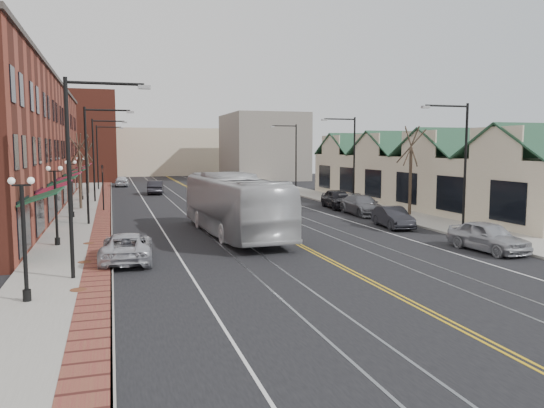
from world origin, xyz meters
TOP-DOWN VIEW (x-y plane):
  - ground at (0.00, 0.00)m, footprint 160.00×160.00m
  - sidewalk_left at (-12.00, 20.00)m, footprint 4.00×120.00m
  - sidewalk_right at (12.00, 20.00)m, footprint 4.00×120.00m
  - building_right at (18.00, 20.00)m, footprint 8.00×36.00m
  - backdrop_left at (-16.00, 70.00)m, footprint 14.00×18.00m
  - backdrop_mid at (0.00, 85.00)m, footprint 22.00×14.00m
  - backdrop_right at (15.00, 65.00)m, footprint 12.00×16.00m
  - streetlight_l_0 at (-11.05, 0.00)m, footprint 3.33×0.25m
  - streetlight_l_1 at (-11.05, 16.00)m, footprint 3.33×0.25m
  - streetlight_l_2 at (-11.05, 32.00)m, footprint 3.33×0.25m
  - streetlight_l_3 at (-11.05, 48.00)m, footprint 3.33×0.25m
  - streetlight_r_0 at (11.05, 6.00)m, footprint 3.33×0.25m
  - streetlight_r_1 at (11.05, 22.00)m, footprint 3.33×0.25m
  - streetlight_r_2 at (11.05, 38.00)m, footprint 3.33×0.25m
  - lamppost_l_0 at (-12.80, -3.00)m, footprint 0.84×0.28m
  - lamppost_l_1 at (-12.80, 8.00)m, footprint 0.84×0.28m
  - lamppost_l_2 at (-12.80, 20.00)m, footprint 0.84×0.28m
  - lamppost_l_3 at (-12.80, 34.00)m, footprint 0.84×0.28m
  - tree_left_near at (-12.50, 26.00)m, footprint 1.78×1.37m
  - tree_left_far at (-12.50, 42.00)m, footprint 1.66×1.28m
  - tree_right_mid at (12.50, 14.00)m, footprint 1.90×1.46m
  - manhole_near at (-11.20, -2.00)m, footprint 0.60×0.60m
  - manhole_mid at (-11.20, 3.00)m, footprint 0.60×0.60m
  - manhole_far at (-11.20, 8.00)m, footprint 0.60×0.60m
  - traffic_signal at (-10.60, 24.00)m, footprint 0.18×0.15m
  - transit_bus at (-2.72, 9.18)m, footprint 4.04×13.78m
  - parked_suv at (-9.30, 3.21)m, footprint 2.66×5.19m
  - parked_car_a at (8.79, 0.32)m, footprint 2.27×4.80m
  - parked_car_b at (8.19, 9.04)m, footprint 2.02×4.48m
  - parked_car_c at (9.30, 15.79)m, footprint 2.35×5.50m
  - parked_car_d at (9.30, 20.57)m, footprint 2.46×5.17m
  - distant_car_left at (-5.03, 40.07)m, footprint 2.25×4.95m
  - distant_car_right at (2.92, 42.08)m, footprint 2.80×5.84m
  - distant_car_far at (-8.50, 53.58)m, footprint 2.07×4.55m

SIDE VIEW (x-z plane):
  - ground at x=0.00m, z-range 0.00..0.00m
  - sidewalk_left at x=-12.00m, z-range 0.00..0.15m
  - sidewalk_right at x=12.00m, z-range 0.00..0.15m
  - manhole_near at x=-11.20m, z-range 0.15..0.17m
  - manhole_mid at x=-11.20m, z-range 0.15..0.17m
  - manhole_far at x=-11.20m, z-range 0.15..0.17m
  - parked_suv at x=-9.30m, z-range 0.00..1.40m
  - parked_car_b at x=8.19m, z-range 0.00..1.43m
  - distant_car_far at x=-8.50m, z-range 0.00..1.52m
  - distant_car_left at x=-5.03m, z-range 0.00..1.57m
  - parked_car_c at x=9.30m, z-range 0.00..1.58m
  - parked_car_a at x=8.79m, z-range 0.00..1.59m
  - distant_car_right at x=2.92m, z-range 0.00..1.64m
  - parked_car_d at x=9.30m, z-range 0.00..1.71m
  - transit_bus at x=-2.72m, z-range 0.00..3.79m
  - lamppost_l_0 at x=-12.80m, z-range 0.07..4.34m
  - lamppost_l_1 at x=-12.80m, z-range 0.07..4.34m
  - lamppost_l_2 at x=-12.80m, z-range 0.07..4.34m
  - lamppost_l_3 at x=-12.80m, z-range 0.07..4.34m
  - building_right at x=18.00m, z-range 0.00..4.60m
  - traffic_signal at x=-10.60m, z-range 0.45..4.25m
  - tree_left_far at x=-12.50m, z-range 0.26..6.29m
  - tree_left_near at x=-12.50m, z-range 0.27..6.75m
  - tree_right_mid at x=12.50m, z-range 0.28..7.22m
  - backdrop_mid at x=0.00m, z-range 0.00..9.00m
  - streetlight_l_0 at x=-11.05m, z-range 1.03..9.03m
  - streetlight_l_1 at x=-11.05m, z-range 1.03..9.03m
  - streetlight_l_2 at x=-11.05m, z-range 1.03..9.03m
  - streetlight_l_3 at x=-11.05m, z-range 1.03..9.03m
  - streetlight_r_0 at x=11.05m, z-range 1.03..9.03m
  - streetlight_r_1 at x=11.05m, z-range 1.03..9.03m
  - streetlight_r_2 at x=11.05m, z-range 1.03..9.03m
  - backdrop_right at x=15.00m, z-range 0.00..11.00m
  - backdrop_left at x=-16.00m, z-range 0.00..14.00m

